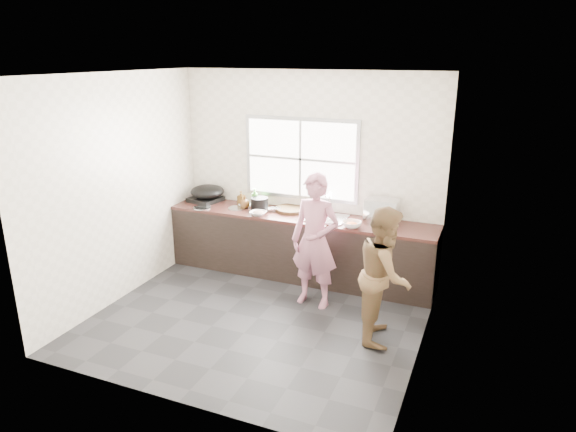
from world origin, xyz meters
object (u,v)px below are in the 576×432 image
at_px(glass_jar, 246,204).
at_px(cutting_board, 291,209).
at_px(bowl_mince, 258,213).
at_px(bowl_crabs, 352,225).
at_px(bottle_green, 255,198).
at_px(bottle_brown_short, 245,202).
at_px(bowl_held, 332,222).
at_px(black_pot, 260,204).
at_px(plate_food, 246,204).
at_px(wok, 207,191).
at_px(woman, 315,245).
at_px(burner, 206,199).
at_px(dish_rack, 382,211).
at_px(bottle_brown_tall, 241,198).
at_px(pot_lid_left, 202,208).
at_px(person_side, 385,274).
at_px(pot_lid_right, 237,208).

bearing_deg(glass_jar, cutting_board, 5.52).
distance_m(bowl_mince, bowl_crabs, 1.27).
bearing_deg(bowl_crabs, bowl_mince, 180.00).
bearing_deg(bottle_green, bottle_brown_short, -138.28).
height_order(bowl_mince, bowl_held, bowl_held).
xyz_separation_m(black_pot, plate_food, (-0.28, 0.13, -0.08)).
height_order(bowl_held, wok, wok).
height_order(black_pot, glass_jar, black_pot).
xyz_separation_m(woman, black_pot, (-1.06, 0.71, 0.19)).
height_order(bowl_held, bottle_green, bottle_green).
distance_m(woman, burner, 2.11).
bearing_deg(dish_rack, glass_jar, -178.28).
bearing_deg(woman, burner, 163.64).
xyz_separation_m(bowl_mince, bottle_green, (-0.21, 0.33, 0.11)).
bearing_deg(bottle_brown_tall, pot_lid_left, -137.85).
height_order(bowl_crabs, bottle_brown_tall, bottle_brown_tall).
distance_m(plate_food, bottle_green, 0.21).
distance_m(woman, dish_rack, 1.04).
relative_size(bowl_crabs, bottle_green, 0.70).
relative_size(plate_food, glass_jar, 2.15).
bearing_deg(black_pot, burner, 175.05).
relative_size(dish_rack, pot_lid_left, 1.63).
relative_size(person_side, bowl_mince, 6.72).
bearing_deg(wok, bowl_mince, -18.05).
bearing_deg(plate_food, bowl_mince, -44.37).
bearing_deg(wok, bowl_crabs, -7.95).
bearing_deg(bottle_brown_tall, bottle_brown_short, -48.13).
relative_size(bowl_held, pot_lid_right, 0.87).
bearing_deg(cutting_board, bowl_crabs, -20.52).
distance_m(bottle_brown_tall, dish_rack, 2.01).
bearing_deg(plate_food, person_side, -29.67).
xyz_separation_m(cutting_board, bowl_mince, (-0.33, -0.35, 0.00)).
xyz_separation_m(person_side, cutting_board, (-1.56, 1.27, 0.16)).
distance_m(bottle_green, wok, 0.74).
bearing_deg(bowl_crabs, plate_food, 167.52).
relative_size(person_side, bowl_crabs, 7.61).
relative_size(woman, pot_lid_left, 6.07).
relative_size(cutting_board, bowl_crabs, 2.32).
bearing_deg(glass_jar, wok, 178.08).
bearing_deg(plate_food, burner, -174.99).
relative_size(cutting_board, burner, 1.11).
distance_m(bowl_crabs, wok, 2.24).
bearing_deg(glass_jar, pot_lid_right, -121.12).
relative_size(bowl_crabs, glass_jar, 2.02).
height_order(cutting_board, pot_lid_right, cutting_board).
distance_m(bowl_held, pot_lid_right, 1.42).
distance_m(black_pot, plate_food, 0.32).
height_order(cutting_board, bottle_brown_tall, bottle_brown_tall).
bearing_deg(bottle_green, woman, -34.52).
xyz_separation_m(cutting_board, bottle_brown_tall, (-0.77, 0.02, 0.07)).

